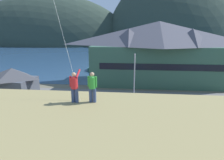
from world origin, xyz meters
The scene contains 22 objects.
ground_plane centered at (0.00, 0.00, 0.00)m, with size 600.00×600.00×0.00m, color #66604C.
parking_lot_pad centered at (0.00, 5.00, 0.05)m, with size 40.00×20.00×0.10m, color slate.
bay_water centered at (0.00, 60.00, 0.01)m, with size 360.00×84.00×0.03m, color navy.
far_hill_west_ridge centered at (-62.58, 116.72, 0.00)m, with size 101.17×50.31×60.17m, color #2D3D33.
far_hill_east_peak centered at (-54.81, 115.47, 0.00)m, with size 113.73×52.08×64.44m, color #2D3D33.
far_hill_center_saddle centered at (27.75, 117.58, 0.00)m, with size 83.64×69.21×88.27m, color #2D3D33.
harbor_lodge centered at (8.04, 21.07, 6.20)m, with size 26.27×10.80×11.66m.
storage_shed_near_lot centered at (-13.98, 8.91, 2.52)m, with size 6.62×5.36×4.85m.
storage_shed_waterside centered at (2.82, 22.69, 2.17)m, with size 6.90×5.45×4.17m.
wharf_dock centered at (-2.44, 33.17, 0.35)m, with size 3.20×12.28×0.70m.
moored_boat_wharfside centered at (-5.99, 32.70, 0.72)m, with size 3.20×7.68×2.16m.
moored_boat_outer_mooring centered at (1.09, 29.47, 0.72)m, with size 2.48×7.46×2.16m.
moored_boat_inner_slip centered at (-5.64, 31.08, 0.72)m, with size 2.01×5.62×2.16m.
parked_car_front_row_end centered at (-4.76, 7.34, 1.06)m, with size 4.26×2.18×1.82m.
parked_car_mid_row_center centered at (4.31, 7.13, 1.06)m, with size 4.21×2.08×1.82m.
parked_car_lone_by_shed centered at (-4.18, 1.65, 1.06)m, with size 4.33×2.33×1.82m.
parked_car_corner_spot centered at (12.63, 7.03, 1.06)m, with size 4.32×2.30×1.82m.
parked_car_mid_row_near centered at (7.85, 0.76, 1.06)m, with size 4.22×2.10×1.82m.
parked_car_mid_row_far centered at (0.26, -0.61, 1.06)m, with size 4.36×2.38×1.82m.
parking_light_pole centered at (3.55, 10.56, 4.01)m, with size 0.24×0.78×6.75m.
person_kite_flyer centered at (-0.03, -7.02, 7.21)m, with size 0.56×0.64×1.86m.
person_companion centered at (0.97, -6.90, 7.19)m, with size 0.54×0.40×1.74m.
Camera 1 is at (3.14, -17.43, 10.33)m, focal length 31.90 mm.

